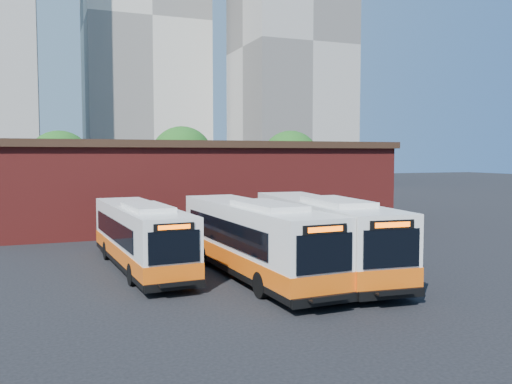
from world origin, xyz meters
name	(u,v)px	position (x,y,z in m)	size (l,w,h in m)	color
ground	(318,276)	(0.00, 0.00, 0.00)	(220.00, 220.00, 0.00)	black
bus_west	(141,239)	(-7.09, 4.51, 1.45)	(3.16, 11.85, 3.20)	white
bus_midwest	(254,242)	(-2.68, 0.99, 1.57)	(3.19, 12.76, 3.45)	white
bus_mideast	(323,237)	(0.74, 0.92, 1.59)	(3.74, 13.04, 3.51)	white
transit_worker	(388,268)	(1.54, -3.09, 0.89)	(0.65, 0.42, 1.77)	#111732
depot_building	(199,182)	(0.00, 20.00, 3.26)	(28.60, 12.60, 6.40)	maroon
tree_west	(60,163)	(-10.00, 32.00, 4.64)	(6.00, 6.00, 7.65)	#382314
tree_mid	(182,158)	(2.00, 34.00, 5.08)	(6.56, 6.56, 8.36)	#382314
tree_east	(290,160)	(13.00, 31.00, 4.83)	(6.24, 6.24, 7.96)	#382314
tower_center	(143,25)	(7.00, 86.00, 30.34)	(22.00, 20.00, 61.20)	beige
tower_right	(290,48)	(30.00, 68.00, 24.34)	(18.00, 18.00, 49.20)	#B0ABA2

